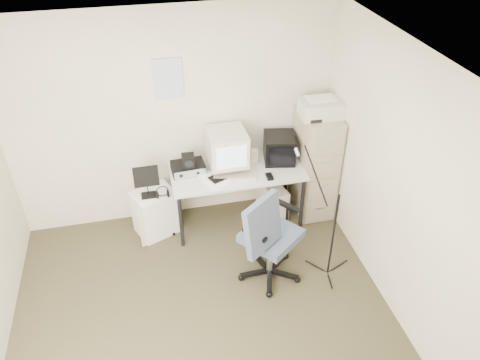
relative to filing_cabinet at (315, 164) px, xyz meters
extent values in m
cube|color=#3C3826|center=(-1.58, -1.48, -0.66)|extent=(3.60, 3.60, 0.01)
cube|color=white|center=(-1.58, -1.48, 1.85)|extent=(3.60, 3.60, 0.01)
cube|color=beige|center=(-1.58, 0.32, 0.60)|extent=(3.60, 0.02, 2.50)
cube|color=beige|center=(0.22, -1.48, 0.60)|extent=(0.02, 3.60, 2.50)
cube|color=white|center=(-1.60, 0.31, 1.10)|extent=(0.30, 0.02, 0.44)
cube|color=#B5A48E|center=(0.00, 0.00, 0.00)|extent=(0.40, 0.60, 1.30)
cube|color=beige|center=(0.00, -0.02, 0.74)|extent=(0.49, 0.35, 0.18)
cube|color=beige|center=(-0.95, -0.03, -0.29)|extent=(1.50, 0.70, 0.73)
cube|color=beige|center=(-1.05, 0.04, 0.31)|extent=(0.43, 0.45, 0.46)
cube|color=black|center=(-0.42, 0.08, 0.24)|extent=(0.41, 0.42, 0.31)
cube|color=beige|center=(-0.71, 0.10, 0.15)|extent=(0.09, 0.09, 0.15)
cube|color=beige|center=(-1.02, -0.16, 0.09)|extent=(0.51, 0.26, 0.03)
cube|color=black|center=(-0.63, -0.26, 0.10)|extent=(0.07, 0.12, 0.03)
cube|color=black|center=(-1.49, 0.06, 0.13)|extent=(0.38, 0.28, 0.10)
cube|color=black|center=(-1.49, 0.02, 0.25)|extent=(0.15, 0.14, 0.14)
cube|color=white|center=(-1.23, -0.17, 0.09)|extent=(0.34, 0.38, 0.02)
cube|color=beige|center=(-0.51, -0.02, -0.44)|extent=(0.30, 0.49, 0.43)
cube|color=#394351|center=(-0.82, -0.98, -0.08)|extent=(0.92, 0.92, 1.14)
cube|color=white|center=(-1.91, -0.01, -0.37)|extent=(0.55, 0.50, 0.55)
cube|color=black|center=(-1.96, -0.05, 0.10)|extent=(0.30, 0.24, 0.40)
torus|color=black|center=(-1.81, -0.11, -0.05)|extent=(0.18, 0.18, 0.03)
cylinder|color=black|center=(-0.20, -1.10, 0.03)|extent=(0.02, 0.02, 1.36)
camera|label=1|loc=(-1.90, -4.30, 3.04)|focal=35.00mm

